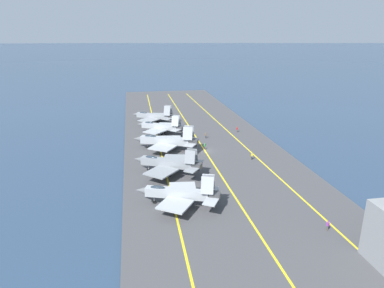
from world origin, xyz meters
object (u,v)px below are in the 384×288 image
(parked_jet_nearest, at_px, (179,193))
(crew_green_vest, at_px, (205,146))
(parked_jet_second, at_px, (168,163))
(parked_jet_fifth, at_px, (154,116))
(parked_jet_fourth, at_px, (161,127))
(crew_red_vest, at_px, (237,129))
(crew_yellow_vest, at_px, (252,156))
(crew_purple_vest, at_px, (328,225))
(crew_brown_vest, at_px, (206,135))
(parked_jet_third, at_px, (166,141))

(parked_jet_nearest, height_order, crew_green_vest, parked_jet_nearest)
(parked_jet_second, relative_size, parked_jet_fifth, 1.00)
(parked_jet_fourth, distance_m, crew_red_vest, 23.25)
(parked_jet_second, bearing_deg, crew_yellow_vest, -75.32)
(crew_purple_vest, bearing_deg, crew_green_vest, 14.53)
(parked_jet_fourth, relative_size, crew_purple_vest, 8.80)
(parked_jet_second, relative_size, crew_brown_vest, 9.16)
(parked_jet_second, relative_size, crew_green_vest, 8.90)
(parked_jet_third, relative_size, crew_red_vest, 10.00)
(parked_jet_third, height_order, crew_brown_vest, parked_jet_third)
(crew_red_vest, relative_size, crew_purple_vest, 1.03)
(parked_jet_second, xyz_separation_m, crew_brown_vest, (24.35, -13.54, -1.63))
(parked_jet_fourth, bearing_deg, crew_yellow_vest, -141.77)
(parked_jet_second, height_order, parked_jet_fourth, parked_jet_fourth)
(parked_jet_fourth, distance_m, crew_green_vest, 18.58)
(parked_jet_fourth, distance_m, crew_brown_vest, 13.82)
(parked_jet_fourth, relative_size, parked_jet_fifth, 0.97)
(parked_jet_nearest, xyz_separation_m, crew_red_vest, (43.20, -23.95, -1.43))
(parked_jet_fifth, xyz_separation_m, crew_red_vest, (-16.04, -24.09, -1.33))
(parked_jet_fourth, bearing_deg, crew_brown_vest, -115.36)
(parked_jet_second, distance_m, crew_brown_vest, 27.91)
(parked_jet_second, relative_size, crew_yellow_vest, 8.80)
(crew_red_vest, bearing_deg, parked_jet_second, 139.93)
(parked_jet_second, xyz_separation_m, parked_jet_third, (16.10, -1.28, -0.06))
(parked_jet_nearest, distance_m, crew_green_vest, 30.90)
(parked_jet_second, height_order, crew_red_vest, parked_jet_second)
(parked_jet_nearest, xyz_separation_m, crew_green_vest, (28.95, -10.72, -1.43))
(parked_jet_third, height_order, crew_red_vest, parked_jet_third)
(parked_jet_third, height_order, crew_yellow_vest, parked_jet_third)
(parked_jet_third, bearing_deg, parked_jet_second, 175.45)
(crew_yellow_vest, relative_size, crew_purple_vest, 1.03)
(parked_jet_fourth, bearing_deg, parked_jet_nearest, 178.98)
(parked_jet_second, relative_size, crew_red_vest, 8.84)
(parked_jet_second, distance_m, parked_jet_fourth, 30.26)
(parked_jet_fourth, relative_size, crew_brown_vest, 8.88)
(parked_jet_fourth, bearing_deg, crew_red_vest, -93.40)
(parked_jet_nearest, xyz_separation_m, parked_jet_fourth, (44.57, -0.80, 0.12))
(parked_jet_fifth, bearing_deg, crew_red_vest, -123.67)
(crew_purple_vest, relative_size, crew_brown_vest, 1.01)
(crew_red_vest, relative_size, crew_yellow_vest, 1.00)
(parked_jet_fourth, bearing_deg, crew_green_vest, -147.57)
(crew_green_vest, relative_size, crew_brown_vest, 1.03)
(parked_jet_third, bearing_deg, parked_jet_fifth, 2.16)
(crew_brown_vest, bearing_deg, crew_purple_vest, -170.90)
(parked_jet_fourth, relative_size, crew_yellow_vest, 8.52)
(parked_jet_fifth, xyz_separation_m, crew_green_vest, (-30.29, -10.86, -1.34))
(parked_jet_second, bearing_deg, crew_brown_vest, -29.07)
(parked_jet_nearest, bearing_deg, crew_green_vest, -20.33)
(crew_red_vest, bearing_deg, parked_jet_third, 119.02)
(parked_jet_fourth, bearing_deg, parked_jet_third, -179.38)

